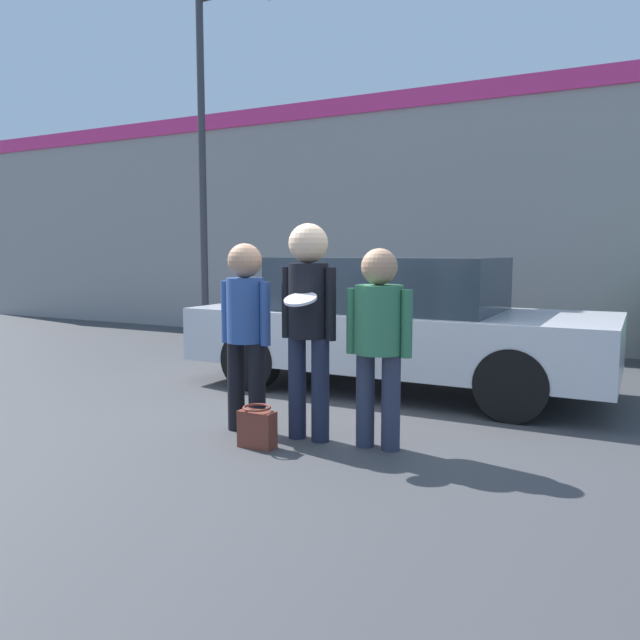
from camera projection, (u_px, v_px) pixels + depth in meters
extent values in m
plane|color=#3F3F42|center=(311.00, 425.00, 5.66)|extent=(56.00, 56.00, 0.00)
cube|color=gray|center=(468.00, 217.00, 10.21)|extent=(24.00, 0.18, 4.27)
cube|color=#E0337A|center=(470.00, 91.00, 9.90)|extent=(24.00, 0.04, 0.30)
cylinder|color=black|center=(236.00, 386.00, 5.49)|extent=(0.15, 0.15, 0.79)
cylinder|color=black|center=(257.00, 388.00, 5.39)|extent=(0.15, 0.15, 0.79)
cylinder|color=#2D4C8C|center=(245.00, 310.00, 5.37)|extent=(0.32, 0.32, 0.56)
cylinder|color=#2D4C8C|center=(226.00, 312.00, 5.46)|extent=(0.09, 0.09, 0.54)
cylinder|color=#2D4C8C|center=(265.00, 314.00, 5.28)|extent=(0.09, 0.09, 0.54)
sphere|color=tan|center=(245.00, 261.00, 5.32)|extent=(0.30, 0.30, 0.30)
cylinder|color=#1E2338|center=(297.00, 387.00, 5.24)|extent=(0.15, 0.15, 0.86)
cylinder|color=#1E2338|center=(320.00, 390.00, 5.14)|extent=(0.15, 0.15, 0.86)
cylinder|color=black|center=(308.00, 301.00, 5.11)|extent=(0.33, 0.33, 0.61)
cylinder|color=black|center=(287.00, 302.00, 5.21)|extent=(0.09, 0.09, 0.59)
cylinder|color=black|center=(331.00, 304.00, 5.02)|extent=(0.09, 0.09, 0.59)
sphere|color=#DBB28E|center=(308.00, 243.00, 5.06)|extent=(0.32, 0.32, 0.32)
cylinder|color=silver|center=(300.00, 299.00, 4.87)|extent=(0.26, 0.26, 0.10)
cylinder|color=#2D3347|center=(365.00, 399.00, 5.02)|extent=(0.15, 0.15, 0.77)
cylinder|color=#2D3347|center=(391.00, 403.00, 4.92)|extent=(0.15, 0.15, 0.77)
cylinder|color=#33724C|center=(379.00, 320.00, 4.90)|extent=(0.38, 0.38, 0.54)
cylinder|color=#33724C|center=(352.00, 321.00, 5.01)|extent=(0.09, 0.09, 0.53)
cylinder|color=#33724C|center=(407.00, 324.00, 4.80)|extent=(0.09, 0.09, 0.53)
sphere|color=tan|center=(379.00, 267.00, 4.86)|extent=(0.29, 0.29, 0.29)
cube|color=silver|center=(397.00, 337.00, 7.13)|extent=(4.67, 1.85, 0.62)
cube|color=#28333D|center=(390.00, 284.00, 7.10)|extent=(2.43, 1.59, 0.60)
cylinder|color=black|center=(539.00, 358.00, 7.22)|extent=(0.69, 0.22, 0.69)
cylinder|color=black|center=(512.00, 385.00, 5.76)|extent=(0.69, 0.22, 0.69)
cylinder|color=black|center=(318.00, 342.00, 8.55)|extent=(0.69, 0.22, 0.69)
cylinder|color=black|center=(251.00, 360.00, 7.09)|extent=(0.69, 0.22, 0.69)
cylinder|color=#38383D|center=(203.00, 173.00, 10.17)|extent=(0.12, 0.12, 5.70)
cube|color=brown|center=(257.00, 429.00, 5.01)|extent=(0.30, 0.14, 0.30)
torus|color=brown|center=(257.00, 408.00, 4.99)|extent=(0.23, 0.23, 0.02)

